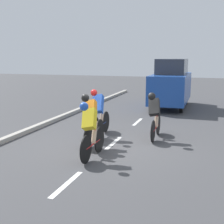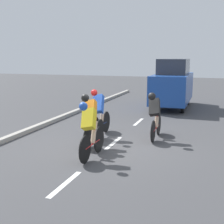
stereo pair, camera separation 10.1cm
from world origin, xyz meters
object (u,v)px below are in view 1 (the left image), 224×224
Objects in this scene: cyclist_blue at (99,112)px; cyclist_orange at (91,117)px; cyclist_black at (155,114)px; support_car at (171,84)px; cyclist_yellow at (91,129)px.

cyclist_blue is 0.95m from cyclist_orange.
cyclist_black is 6.35m from support_car.
cyclist_black is at bearing -172.64° from cyclist_blue.
cyclist_black is 0.39× the size of support_car.
cyclist_yellow is at bearing 104.72° from cyclist_blue.
cyclist_blue is 1.79m from cyclist_black.
cyclist_yellow is 1.00× the size of cyclist_black.
cyclist_blue reaches higher than cyclist_black.
cyclist_black reaches higher than cyclist_yellow.
cyclist_black is (-1.21, -2.38, 0.02)m from cyclist_yellow.
cyclist_orange is (0.45, -1.20, 0.04)m from cyclist_yellow.
cyclist_blue is at bearing 7.36° from cyclist_black.
support_car is (-1.47, -6.56, 0.39)m from cyclist_blue.
cyclist_orange reaches higher than cyclist_yellow.
cyclist_yellow is at bearing 110.50° from cyclist_orange.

